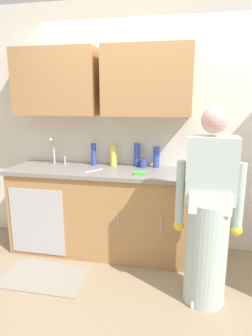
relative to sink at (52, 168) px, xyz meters
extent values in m
plane|color=#998466|center=(1.09, -0.71, -0.93)|extent=(9.00, 9.00, 0.00)
cube|color=silver|center=(1.09, 0.34, 0.42)|extent=(4.80, 0.10, 2.70)
cube|color=#B27F4C|center=(0.04, 0.12, 0.92)|extent=(0.91, 0.34, 0.70)
cube|color=#B27F4C|center=(1.03, 0.12, 0.92)|extent=(0.91, 0.34, 0.70)
cube|color=#B27F4C|center=(0.54, -0.01, -0.48)|extent=(1.90, 0.60, 0.90)
cube|color=#B7BABF|center=(-0.06, -0.31, -0.52)|extent=(0.60, 0.01, 0.72)
cylinder|color=silver|center=(0.82, -0.32, -0.43)|extent=(0.01, 0.01, 0.12)
cylinder|color=silver|center=(1.25, -0.32, -0.43)|extent=(0.01, 0.01, 0.12)
cube|color=gray|center=(0.54, -0.01, -0.01)|extent=(1.96, 0.66, 0.04)
cube|color=#B7BABF|center=(0.00, -0.01, -0.01)|extent=(0.50, 0.36, 0.03)
cylinder|color=#B7BABF|center=(-0.04, 0.14, 0.16)|extent=(0.02, 0.02, 0.30)
sphere|color=#B7BABF|center=(-0.04, 0.08, 0.30)|extent=(0.04, 0.04, 0.04)
cylinder|color=#B7BABF|center=(0.09, 0.14, 0.06)|extent=(0.02, 0.02, 0.10)
cube|color=white|center=(1.65, -0.70, -0.90)|extent=(0.20, 0.26, 0.06)
cylinder|color=#B2C6C1|center=(1.65, -0.68, -0.49)|extent=(0.34, 0.34, 0.88)
cube|color=#B2C6C1|center=(1.65, -0.68, 0.21)|extent=(0.38, 0.22, 0.52)
sphere|color=#DDA298|center=(1.65, -0.68, 0.59)|extent=(0.20, 0.20, 0.20)
cube|color=white|center=(1.65, -0.80, -0.03)|extent=(0.32, 0.04, 0.16)
cylinder|color=#B2C6C1|center=(1.42, -0.66, 0.00)|extent=(0.07, 0.07, 0.55)
sphere|color=yellow|center=(1.42, -0.66, -0.28)|extent=(0.09, 0.09, 0.09)
cylinder|color=#B2C6C1|center=(1.88, -0.66, 0.00)|extent=(0.07, 0.07, 0.55)
sphere|color=yellow|center=(1.88, -0.66, -0.28)|extent=(0.09, 0.09, 0.09)
cube|color=gray|center=(0.18, -0.66, -0.92)|extent=(0.80, 0.50, 0.01)
cylinder|color=#334CB2|center=(0.92, 0.22, 0.14)|extent=(0.07, 0.07, 0.26)
cylinder|color=#334CB2|center=(1.14, 0.20, 0.13)|extent=(0.07, 0.07, 0.23)
cylinder|color=#334CB2|center=(0.43, 0.17, 0.14)|extent=(0.06, 0.06, 0.25)
cylinder|color=#D8D14C|center=(0.66, 0.19, 0.13)|extent=(0.08, 0.08, 0.24)
cylinder|color=#33478C|center=(1.00, 0.16, 0.06)|extent=(0.08, 0.08, 0.09)
cube|color=silver|center=(0.51, -0.10, 0.02)|extent=(0.16, 0.21, 0.01)
cube|color=#4CBF4C|center=(1.01, -0.17, 0.03)|extent=(0.11, 0.07, 0.03)
camera|label=1|loc=(1.46, -3.00, 0.75)|focal=31.90mm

